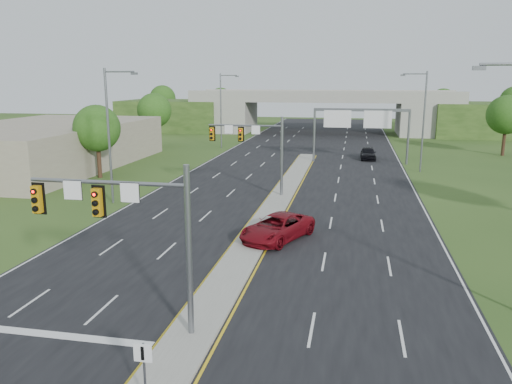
{
  "coord_description": "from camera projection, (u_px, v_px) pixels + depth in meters",
  "views": [
    {
      "loc": [
        6.08,
        -17.44,
        10.09
      ],
      "look_at": [
        0.02,
        13.37,
        3.0
      ],
      "focal_mm": 35.0,
      "sensor_mm": 36.0,
      "label": 1
    }
  ],
  "objects": [
    {
      "name": "signal_mast_near",
      "position": [
        132.0,
        221.0,
        19.37
      ],
      "size": [
        6.62,
        0.6,
        7.0
      ],
      "color": "slate",
      "rests_on": "ground"
    },
    {
      "name": "lightpole_l_mid",
      "position": [
        111.0,
        130.0,
        40.36
      ],
      "size": [
        2.85,
        0.25,
        11.0
      ],
      "color": "slate",
      "rests_on": "ground"
    },
    {
      "name": "tree_back_a",
      "position": [
        163.0,
        98.0,
        115.9
      ],
      "size": [
        6.0,
        6.0,
        8.85
      ],
      "color": "#382316",
      "rests_on": "ground"
    },
    {
      "name": "sign_gantry",
      "position": [
        360.0,
        120.0,
        60.64
      ],
      "size": [
        11.58,
        0.44,
        6.67
      ],
      "color": "slate",
      "rests_on": "ground"
    },
    {
      "name": "tree_l_near",
      "position": [
        97.0,
        128.0,
        51.4
      ],
      "size": [
        4.8,
        4.8,
        7.6
      ],
      "color": "#382316",
      "rests_on": "ground"
    },
    {
      "name": "tree_back_c",
      "position": [
        443.0,
        102.0,
        104.29
      ],
      "size": [
        5.6,
        5.6,
        8.32
      ],
      "color": "#382316",
      "rests_on": "ground"
    },
    {
      "name": "tree_back_b",
      "position": [
        221.0,
        100.0,
        113.33
      ],
      "size": [
        5.6,
        5.6,
        8.32
      ],
      "color": "#382316",
      "rests_on": "ground"
    },
    {
      "name": "car_far_c",
      "position": [
        368.0,
        153.0,
        64.42
      ],
      "size": [
        1.98,
        4.7,
        1.59
      ],
      "primitive_type": "imported",
      "rotation": [
        0.0,
        0.0,
        0.02
      ],
      "color": "black",
      "rests_on": "road"
    },
    {
      "name": "lightpole_l_far",
      "position": [
        222.0,
        107.0,
        73.86
      ],
      "size": [
        2.85,
        0.25,
        11.0
      ],
      "color": "slate",
      "rests_on": "ground"
    },
    {
      "name": "lane_markings",
      "position": [
        281.0,
        187.0,
        47.84
      ],
      "size": [
        23.72,
        160.0,
        0.01
      ],
      "color": "gold",
      "rests_on": "road"
    },
    {
      "name": "commercial_building",
      "position": [
        42.0,
        146.0,
        58.66
      ],
      "size": [
        18.0,
        30.0,
        5.0
      ],
      "primitive_type": "cube",
      "color": "gray",
      "rests_on": "ground"
    },
    {
      "name": "median",
      "position": [
        278.0,
        201.0,
        42.05
      ],
      "size": [
        2.0,
        54.0,
        0.16
      ],
      "primitive_type": "cube",
      "color": "gray",
      "rests_on": "road"
    },
    {
      "name": "signal_mast_far",
      "position": [
        256.0,
        143.0,
        43.3
      ],
      "size": [
        6.62,
        0.6,
        7.0
      ],
      "color": "slate",
      "rests_on": "ground"
    },
    {
      "name": "tree_l_mid",
      "position": [
        154.0,
        110.0,
        76.01
      ],
      "size": [
        5.2,
        5.2,
        8.12
      ],
      "color": "#382316",
      "rests_on": "ground"
    },
    {
      "name": "ground",
      "position": [
        192.0,
        336.0,
        20.06
      ],
      "size": [
        240.0,
        240.0,
        0.0
      ],
      "primitive_type": "plane",
      "color": "#294619",
      "rests_on": "ground"
    },
    {
      "name": "lightpole_r_far",
      "position": [
        422.0,
        117.0,
        54.49
      ],
      "size": [
        2.85,
        0.25,
        11.0
      ],
      "color": "slate",
      "rests_on": "ground"
    },
    {
      "name": "keep_right_sign",
      "position": [
        144.0,
        364.0,
        15.39
      ],
      "size": [
        0.6,
        0.13,
        2.2
      ],
      "color": "slate",
      "rests_on": "ground"
    },
    {
      "name": "road",
      "position": [
        295.0,
        176.0,
        53.55
      ],
      "size": [
        24.0,
        160.0,
        0.02
      ],
      "primitive_type": "cube",
      "color": "black",
      "rests_on": "ground"
    },
    {
      "name": "tree_r_mid",
      "position": [
        507.0,
        115.0,
        66.59
      ],
      "size": [
        5.2,
        5.2,
        8.12
      ],
      "color": "#382316",
      "rests_on": "ground"
    },
    {
      "name": "car_far_a",
      "position": [
        277.0,
        227.0,
        31.96
      ],
      "size": [
        4.85,
        6.41,
        1.62
      ],
      "primitive_type": "imported",
      "rotation": [
        0.0,
        0.0,
        -0.42
      ],
      "color": "maroon",
      "rests_on": "road"
    },
    {
      "name": "overpass",
      "position": [
        323.0,
        114.0,
        95.84
      ],
      "size": [
        80.0,
        14.0,
        8.1
      ],
      "color": "gray",
      "rests_on": "ground"
    }
  ]
}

